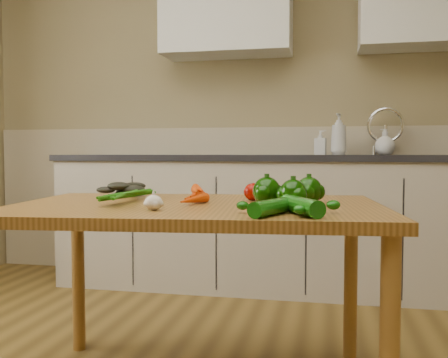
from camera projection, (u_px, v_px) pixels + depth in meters
name	position (u px, v px, depth m)	size (l,w,h in m)	color
room	(110.00, 34.00, 1.41)	(4.04, 5.04, 2.64)	brown
counter_run	(268.00, 220.00, 3.37)	(2.84, 0.64, 1.14)	#B0A593
table	(197.00, 225.00, 1.85)	(1.43, 1.00, 0.72)	olive
soap_bottle_a	(339.00, 134.00, 3.32)	(0.11, 0.11, 0.27)	silver
soap_bottle_b	(320.00, 143.00, 3.35)	(0.07, 0.08, 0.17)	silver
soap_bottle_c	(385.00, 142.00, 3.32)	(0.13, 0.13, 0.17)	silver
carrot_bunch	(174.00, 194.00, 1.90)	(0.25, 0.19, 0.07)	#DD4205
leafy_greens	(122.00, 185.00, 2.17)	(0.19, 0.17, 0.10)	black
garlic_bulb	(154.00, 203.00, 1.64)	(0.06, 0.06, 0.05)	silver
pepper_a	(267.00, 191.00, 1.80)	(0.10, 0.10, 0.10)	#0B3202
pepper_b	(309.00, 191.00, 1.85)	(0.10, 0.10, 0.10)	#0B3202
pepper_c	(293.00, 194.00, 1.73)	(0.10, 0.10, 0.10)	#0B3202
tomato_a	(253.00, 192.00, 1.97)	(0.08, 0.08, 0.07)	#850902
tomato_b	(284.00, 193.00, 2.00)	(0.06, 0.06, 0.06)	#BA3004
tomato_c	(293.00, 193.00, 1.95)	(0.07, 0.07, 0.07)	#BA3004
zucchini_a	(301.00, 206.00, 1.52)	(0.05, 0.05, 0.22)	#0A4507
zucchini_b	(270.00, 207.00, 1.50)	(0.05, 0.05, 0.20)	#0A4507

